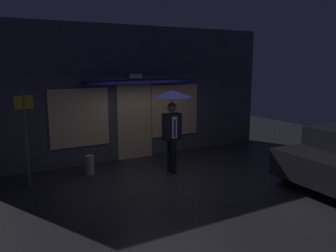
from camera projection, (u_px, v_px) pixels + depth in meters
ground_plane at (172, 178)px, 8.77m from camera, size 18.00×18.00×0.00m
building_facade at (132, 93)px, 10.41m from camera, size 9.21×1.00×3.89m
person_with_umbrella at (172, 110)px, 8.94m from camera, size 1.07×1.07×2.14m
street_sign_post at (26, 133)px, 7.93m from camera, size 0.40×0.07×2.22m
sidewalk_bollard at (90, 165)px, 9.03m from camera, size 0.23×0.23×0.49m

